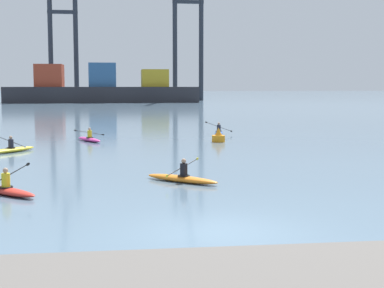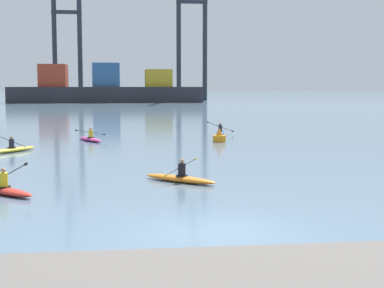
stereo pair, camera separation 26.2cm
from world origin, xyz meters
name	(u,v)px [view 1 (the left image)]	position (x,y,z in m)	size (l,w,h in m)	color
ground_plane	(222,231)	(0.00, 0.00, 0.00)	(800.00, 800.00, 0.00)	slate
container_barge	(102,89)	(-6.48, 118.57, 3.01)	(43.71, 9.74, 9.03)	#28282D
gantry_crane_west	(63,28)	(-16.34, 132.38, 18.30)	(7.49, 19.71, 39.05)	#232833
gantry_crane_west_mid	(188,23)	(15.47, 132.89, 19.95)	(8.07, 18.38, 41.11)	#232833
channel_buoy	(218,137)	(4.09, 23.63, 0.36)	(0.90, 0.90, 1.00)	orange
kayak_yellow	(12,149)	(-8.83, 19.19, 0.17)	(2.46, 3.12, 0.95)	yellow
kayak_magenta	(89,139)	(-4.73, 25.18, 0.17)	(2.07, 3.31, 0.95)	#C13384
kayak_red	(5,189)	(-6.73, 6.01, 0.17)	(2.83, 2.82, 1.05)	red
kayak_blue	(219,132)	(5.17, 29.57, 0.17)	(2.16, 3.45, 1.04)	#2856B2
kayak_orange	(182,178)	(-0.20, 7.73, 0.17)	(2.91, 2.74, 0.95)	orange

